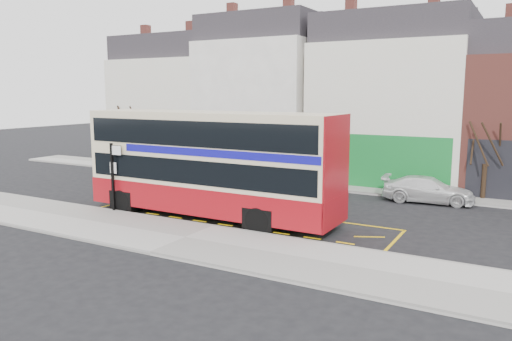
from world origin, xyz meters
The scene contains 15 objects.
ground centered at (0.00, 0.00, 0.00)m, with size 120.00×120.00×0.00m, color black.
pavement centered at (0.00, -2.30, 0.07)m, with size 40.00×4.00×0.15m, color #A4A19C.
kerb centered at (0.00, -0.38, 0.07)m, with size 40.00×0.15×0.15m, color gray.
far_pavement centered at (0.00, 11.00, 0.07)m, with size 50.00×3.00×0.15m, color #A4A19C.
road_markings centered at (0.00, 1.60, 0.01)m, with size 14.00×3.40×0.01m, color #E2B30B, non-canonical shape.
terrace_far_left centered at (-13.50, 14.99, 4.82)m, with size 8.00×8.01×10.80m.
terrace_left centered at (-5.50, 14.99, 5.32)m, with size 8.00×8.01×11.80m.
terrace_green_shop centered at (3.50, 14.99, 5.07)m, with size 9.00×8.01×11.30m.
double_decker_bus centered at (-1.11, 1.13, 2.50)m, with size 11.92×2.83×4.76m.
bus_stop_post centered at (-5.51, -0.39, 2.03)m, with size 0.78×0.14×3.14m.
car_silver centered at (-6.71, 9.67, 0.69)m, with size 1.62×4.03×1.37m, color #B2B2B7.
car_grey centered at (-1.82, 8.91, 0.61)m, with size 1.29×3.69×1.22m, color #393B40.
car_white centered at (6.80, 9.18, 0.66)m, with size 1.85×4.54×1.32m, color white.
street_tree_left centered at (-15.19, 11.10, 4.02)m, with size 2.73×2.73×5.89m.
street_tree_right centered at (9.25, 10.96, 3.60)m, with size 2.45×2.45×5.28m.
Camera 1 is at (11.29, -17.04, 5.60)m, focal length 35.00 mm.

